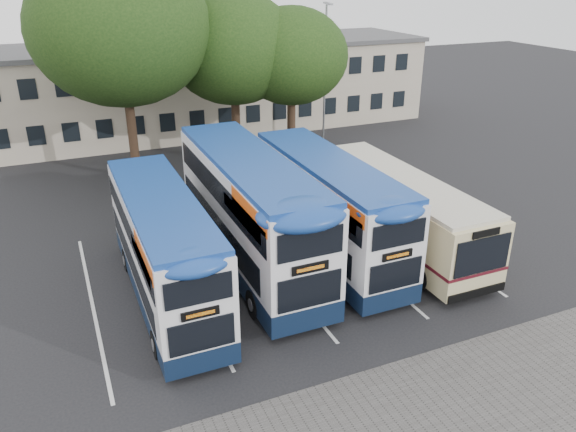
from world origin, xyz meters
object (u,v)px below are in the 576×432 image
at_px(lamp_post, 325,67).
at_px(bus_dd_mid, 250,207).
at_px(bus_dd_right, 327,204).
at_px(bus_single, 396,206).
at_px(tree_right, 291,56).
at_px(bus_dd_left, 164,244).
at_px(tree_left, 120,29).
at_px(tree_mid, 233,48).

distance_m(lamp_post, bus_dd_mid, 17.98).
height_order(bus_dd_right, bus_single, bus_dd_right).
bearing_deg(bus_dd_mid, lamp_post, 53.87).
relative_size(lamp_post, tree_right, 0.99).
xyz_separation_m(lamp_post, bus_single, (-4.15, -15.05, -3.32)).
bearing_deg(bus_dd_left, bus_single, 3.32).
bearing_deg(tree_left, lamp_post, 10.22).
distance_m(lamp_post, bus_single, 15.96).
height_order(bus_dd_mid, bus_single, bus_dd_mid).
bearing_deg(tree_left, bus_dd_mid, -78.12).
height_order(tree_right, bus_dd_left, tree_right).
distance_m(lamp_post, tree_left, 13.59).
distance_m(lamp_post, bus_dd_left, 21.27).
height_order(bus_dd_left, bus_dd_mid, bus_dd_mid).
bearing_deg(bus_dd_mid, tree_left, 101.88).
height_order(lamp_post, bus_dd_right, lamp_post).
distance_m(lamp_post, bus_dd_right, 16.78).
distance_m(tree_mid, bus_dd_left, 16.19).
height_order(tree_mid, bus_single, tree_mid).
bearing_deg(bus_dd_right, tree_mid, 88.01).
bearing_deg(bus_dd_right, bus_dd_mid, 171.77).
bearing_deg(tree_right, lamp_post, 38.72).
bearing_deg(bus_dd_mid, bus_dd_right, -8.23).
xyz_separation_m(tree_mid, bus_dd_right, (-0.45, -12.91, -4.53)).
bearing_deg(bus_single, tree_left, 124.94).
xyz_separation_m(tree_mid, bus_single, (2.73, -13.13, -5.06)).
bearing_deg(tree_mid, tree_left, -176.02).
relative_size(lamp_post, bus_dd_left, 0.94).
distance_m(tree_left, bus_dd_mid, 13.54).
relative_size(tree_left, tree_right, 1.33).
height_order(tree_left, tree_mid, tree_left).
relative_size(tree_right, bus_dd_right, 0.92).
height_order(tree_left, bus_single, tree_left).
relative_size(lamp_post, bus_dd_right, 0.91).
xyz_separation_m(tree_left, tree_mid, (6.15, 0.43, -1.35)).
bearing_deg(lamp_post, tree_right, -141.28).
height_order(tree_right, bus_single, tree_right).
bearing_deg(bus_single, tree_right, 88.01).
distance_m(tree_right, bus_dd_mid, 13.80).
xyz_separation_m(tree_left, bus_dd_mid, (2.53, -12.03, -5.67)).
xyz_separation_m(lamp_post, bus_dd_right, (-7.32, -14.83, -2.79)).
bearing_deg(lamp_post, bus_dd_right, -116.27).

